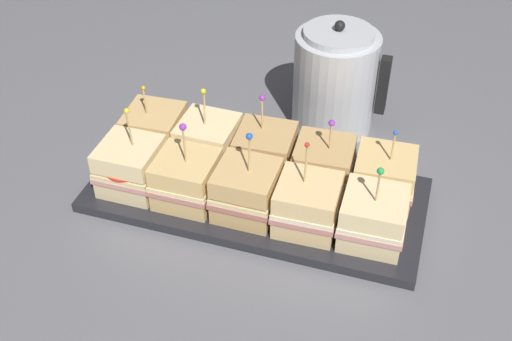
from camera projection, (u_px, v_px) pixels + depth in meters
The scene contains 13 objects.
ground_plane at pixel (256, 199), 1.14m from camera, with size 6.00×6.00×0.00m, color slate.
serving_platter at pixel (256, 195), 1.14m from camera, with size 0.59×0.26×0.02m.
sandwich_front_far_left at pixel (131, 167), 1.11m from camera, with size 0.10×0.10×0.17m.
sandwich_front_left at pixel (187, 179), 1.09m from camera, with size 0.10×0.10×0.16m.
sandwich_front_center at pixel (246, 191), 1.07m from camera, with size 0.10×0.10×0.16m.
sandwich_front_right at pixel (308, 205), 1.04m from camera, with size 0.11×0.11×0.16m.
sandwich_front_far_right at pixel (373, 218), 1.02m from camera, with size 0.11×0.11×0.15m.
sandwich_back_far_left at pixel (155, 132), 1.19m from camera, with size 0.11×0.11×0.15m.
sandwich_back_left at pixel (208, 143), 1.17m from camera, with size 0.11×0.11×0.16m.
sandwich_back_center at pixel (266, 153), 1.14m from camera, with size 0.11×0.11×0.16m.
sandwich_back_right at pixel (323, 166), 1.12m from camera, with size 0.11×0.11×0.15m.
sandwich_back_far_right at pixel (384, 177), 1.09m from camera, with size 0.11×0.11×0.14m.
kettle_steel at pixel (335, 80), 1.26m from camera, with size 0.19×0.16×0.23m.
Camera 1 is at (0.25, -0.81, 0.77)m, focal length 45.00 mm.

